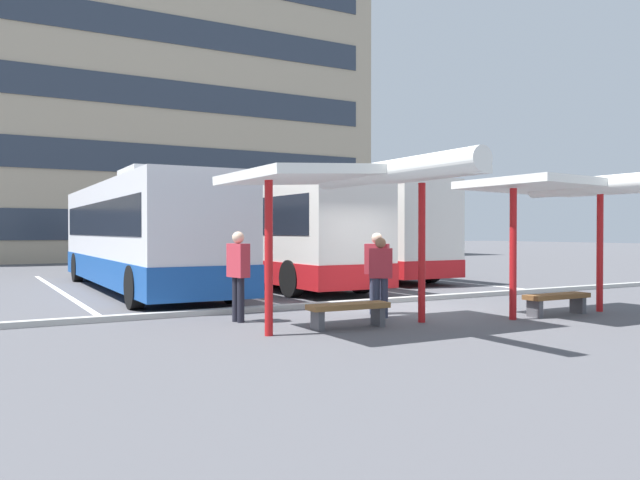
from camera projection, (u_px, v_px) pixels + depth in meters
The scene contains 17 objects.
ground_plane at pixel (399, 308), 14.43m from camera, with size 160.00×160.00×0.00m, color #515156.
terminal_building at pixel (112, 113), 42.87m from camera, with size 33.25×13.78×22.43m.
coach_bus_0 at pixel (141, 237), 18.77m from camera, with size 2.75×12.32×3.49m.
coach_bus_1 at pixel (261, 233), 21.21m from camera, with size 2.63×12.05×3.65m.
coach_bus_2 at pixel (337, 230), 24.96m from camera, with size 2.58×11.93×3.83m.
lane_stripe_0 at pixel (60, 291), 18.67m from camera, with size 0.16×14.00×0.01m, color white.
lane_stripe_1 at pixel (196, 285), 20.71m from camera, with size 0.16×14.00×0.01m, color white.
lane_stripe_2 at pixel (307, 280), 22.74m from camera, with size 0.16×14.00×0.01m, color white.
lane_stripe_3 at pixel (401, 276), 24.78m from camera, with size 0.16×14.00×0.01m, color white.
waiting_shelter_0 at pixel (359, 178), 11.17m from camera, with size 4.25×4.72×2.96m.
bench_0 at pixel (348, 310), 11.49m from camera, with size 1.57×0.50×0.45m.
waiting_shelter_1 at pixel (569, 189), 12.97m from camera, with size 3.65×4.22×2.85m.
bench_1 at pixel (557, 299), 13.26m from camera, with size 1.62×0.42×0.45m.
platform_kerb at pixel (374, 301), 15.34m from camera, with size 44.00×0.24×0.12m, color #ADADA8.
waiting_passenger_0 at pixel (381, 272), 12.84m from camera, with size 0.52×0.44×1.64m.
waiting_passenger_1 at pixel (377, 267), 13.38m from camera, with size 0.50×0.52×1.73m.
waiting_passenger_2 at pixel (238, 269), 12.24m from camera, with size 0.31×0.54×1.76m.
Camera 1 is at (-8.63, -11.68, 1.76)m, focal length 35.45 mm.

